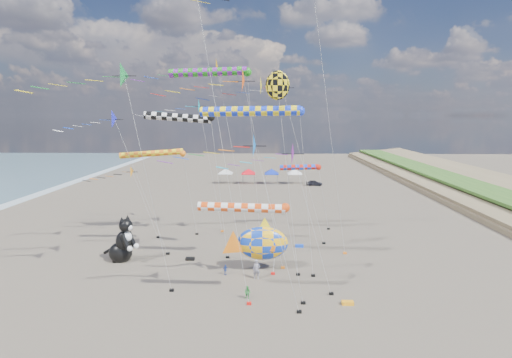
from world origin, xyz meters
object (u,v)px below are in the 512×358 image
object	(u,v)px
cat_inflatable	(122,238)
child_blue	(225,270)
person_adult	(256,269)
parked_car	(314,183)
child_green	(247,293)
fish_inflatable	(262,243)

from	to	relation	value
cat_inflatable	child_blue	world-z (taller)	cat_inflatable
person_adult	parked_car	xyz separation A→B (m)	(10.99, 49.13, -0.32)
cat_inflatable	parked_car	size ratio (longest dim) A/B	1.41
cat_inflatable	person_adult	size ratio (longest dim) A/B	2.69
cat_inflatable	child_green	xyz separation A→B (m)	(13.06, -8.19, -1.87)
child_green	fish_inflatable	bearing A→B (deg)	99.02
cat_inflatable	child_green	world-z (taller)	cat_inflatable
person_adult	child_blue	xyz separation A→B (m)	(-2.93, 0.84, -0.40)
fish_inflatable	child_blue	size ratio (longest dim) A/B	6.63
person_adult	fish_inflatable	bearing A→B (deg)	78.62
cat_inflatable	child_blue	bearing A→B (deg)	6.56
child_green	child_blue	xyz separation A→B (m)	(-2.30, 4.90, -0.05)
fish_inflatable	parked_car	distance (m)	48.31
child_blue	parked_car	xyz separation A→B (m)	(13.92, 48.29, 0.09)
person_adult	child_blue	size ratio (longest dim) A/B	1.81
parked_car	cat_inflatable	bearing A→B (deg)	155.12
child_blue	parked_car	world-z (taller)	parked_car
parked_car	child_blue	bearing A→B (deg)	167.78
person_adult	cat_inflatable	bearing A→B (deg)	164.36
cat_inflatable	fish_inflatable	xyz separation A→B (m)	(14.14, -2.11, 0.30)
cat_inflatable	child_green	distance (m)	15.53
fish_inflatable	child_green	world-z (taller)	fish_inflatable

